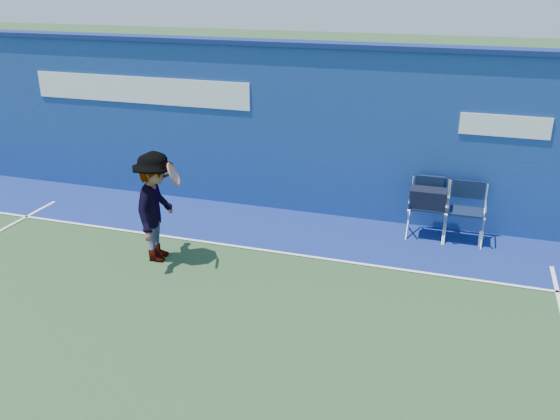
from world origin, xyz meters
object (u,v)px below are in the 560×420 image
(directors_chair_right, at_px, (464,224))
(tennis_player, at_px, (156,207))
(directors_chair_left, at_px, (427,213))
(water_bottle, at_px, (481,239))

(directors_chair_right, bearing_deg, tennis_player, -154.76)
(directors_chair_right, height_order, tennis_player, tennis_player)
(directors_chair_right, xyz_separation_m, tennis_player, (-4.51, -2.13, 0.56))
(directors_chair_left, height_order, tennis_player, tennis_player)
(directors_chair_right, bearing_deg, directors_chair_left, 179.77)
(directors_chair_left, distance_m, directors_chair_right, 0.63)
(water_bottle, bearing_deg, directors_chair_left, 171.78)
(directors_chair_left, xyz_separation_m, tennis_player, (-3.90, -2.13, 0.44))
(tennis_player, bearing_deg, water_bottle, 22.66)
(water_bottle, distance_m, tennis_player, 5.25)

